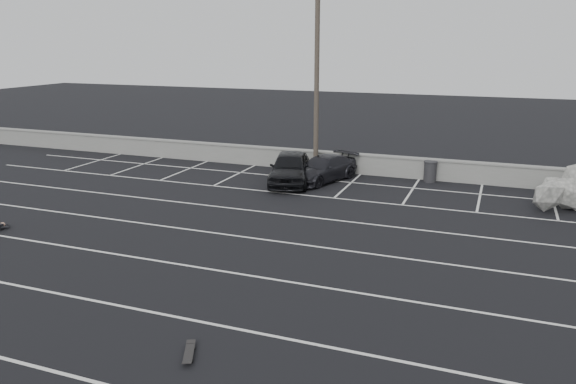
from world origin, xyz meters
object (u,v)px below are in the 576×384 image
at_px(utility_pole, 317,82).
at_px(skateboard, 189,353).
at_px(trash_bin, 430,171).
at_px(car_right, 323,169).
at_px(car_left, 290,168).

distance_m(utility_pole, skateboard, 18.48).
bearing_deg(utility_pole, trash_bin, 3.41).
relative_size(utility_pole, trash_bin, 9.02).
height_order(car_right, skateboard, car_right).
xyz_separation_m(trash_bin, skateboard, (-2.89, -18.00, -0.45)).
height_order(trash_bin, skateboard, trash_bin).
height_order(car_left, trash_bin, car_left).
bearing_deg(trash_bin, car_right, -160.91).
bearing_deg(utility_pole, car_left, -101.95).
height_order(utility_pole, skateboard, utility_pole).
relative_size(trash_bin, skateboard, 1.27).
xyz_separation_m(car_right, utility_pole, (-0.83, 1.37, 4.09)).
bearing_deg(car_left, car_right, 22.31).
relative_size(utility_pole, skateboard, 11.48).
bearing_deg(trash_bin, skateboard, -99.12).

